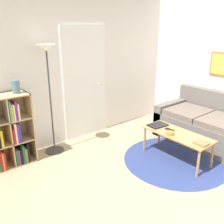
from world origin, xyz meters
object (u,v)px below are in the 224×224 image
object	(u,v)px
vase_on_shelf	(16,87)
bowl	(170,133)
floor_lamp	(48,69)
couch	(208,126)
coffee_table	(177,136)
laptop	(158,125)

from	to	relation	value
vase_on_shelf	bowl	bearing A→B (deg)	-39.87
floor_lamp	couch	size ratio (longest dim) A/B	1.05
floor_lamp	couch	xyz separation A→B (m)	(2.32, -1.40, -1.08)
coffee_table	laptop	distance (m)	0.40
coffee_table	vase_on_shelf	distance (m)	2.49
laptop	floor_lamp	bearing A→B (deg)	142.64
laptop	couch	bearing A→B (deg)	-20.50
coffee_table	vase_on_shelf	world-z (taller)	vase_on_shelf
laptop	bowl	world-z (taller)	bowl
bowl	vase_on_shelf	world-z (taller)	vase_on_shelf
vase_on_shelf	floor_lamp	bearing A→B (deg)	-4.19
couch	vase_on_shelf	distance (m)	3.27
coffee_table	bowl	distance (m)	0.16
coffee_table	bowl	xyz separation A→B (m)	(-0.14, 0.04, 0.07)
floor_lamp	laptop	bearing A→B (deg)	-37.36
floor_lamp	couch	distance (m)	2.91
laptop	bowl	bearing A→B (deg)	-110.82
couch	coffee_table	size ratio (longest dim) A/B	1.51
floor_lamp	couch	world-z (taller)	floor_lamp
couch	vase_on_shelf	size ratio (longest dim) A/B	8.61
coffee_table	laptop	bearing A→B (deg)	90.32
vase_on_shelf	laptop	bearing A→B (deg)	-30.15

